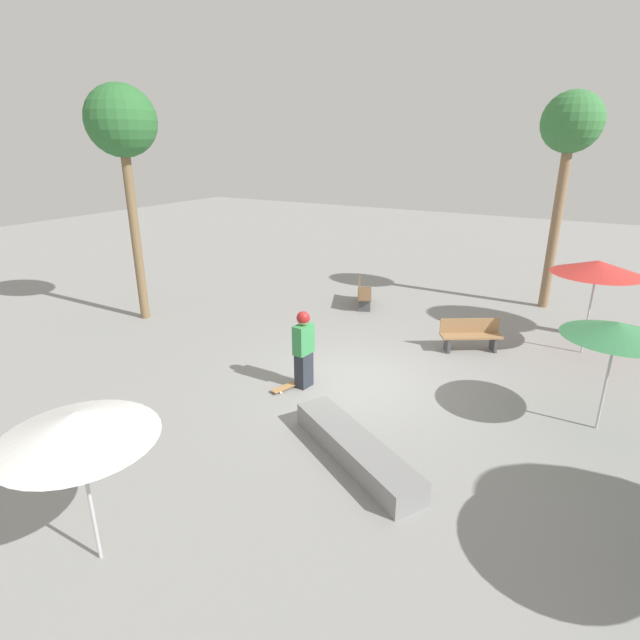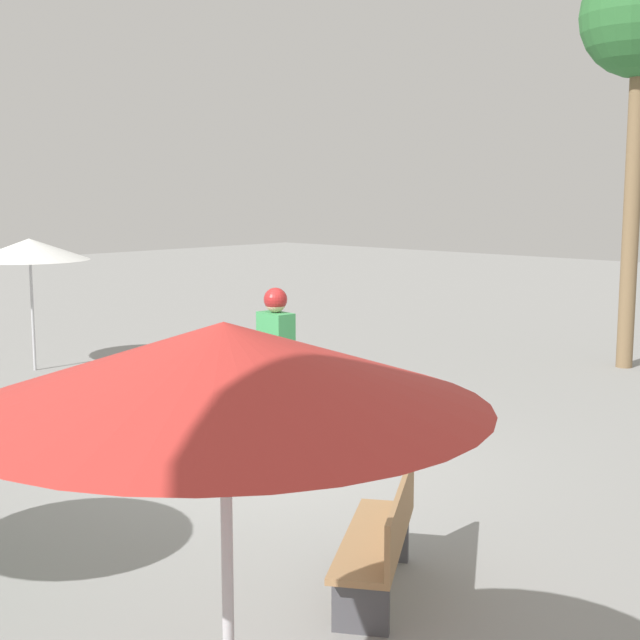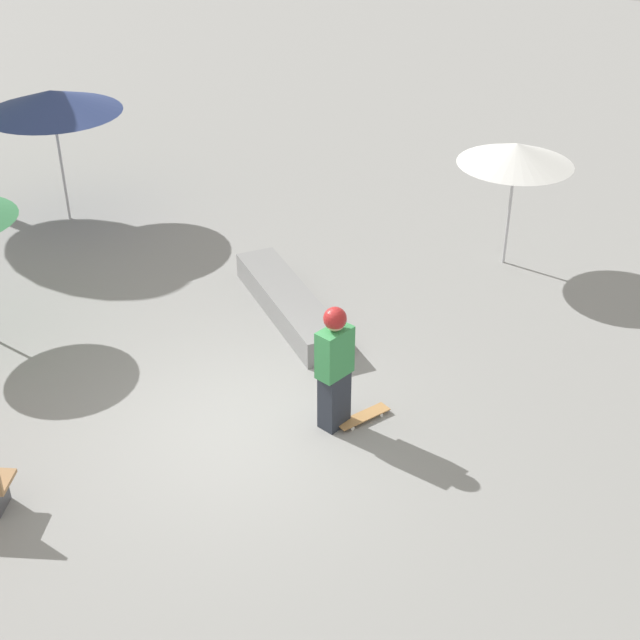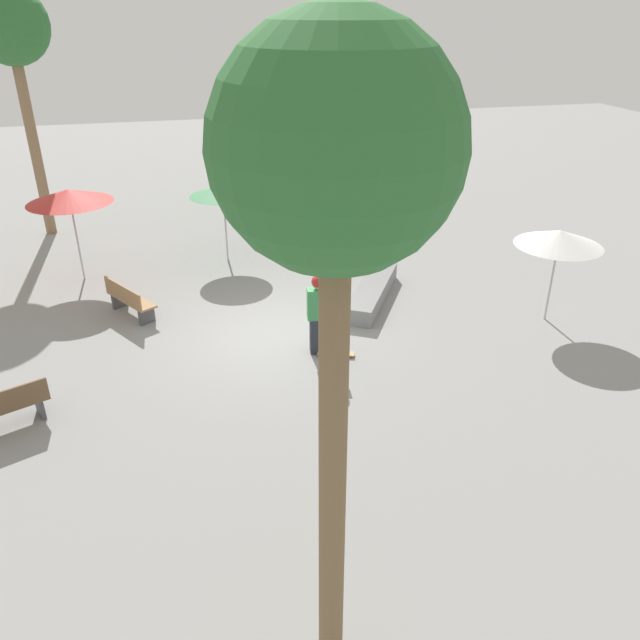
% 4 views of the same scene
% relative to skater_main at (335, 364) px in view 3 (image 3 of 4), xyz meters
% --- Properties ---
extents(ground_plane, '(60.00, 60.00, 0.00)m').
position_rel_skater_main_xyz_m(ground_plane, '(-0.96, -0.79, -0.98)').
color(ground_plane, gray).
extents(skater_main, '(0.33, 0.51, 1.81)m').
position_rel_skater_main_xyz_m(skater_main, '(0.00, 0.00, 0.00)').
color(skater_main, '#282D38').
rests_on(skater_main, ground_plane).
extents(skateboard, '(0.44, 0.82, 0.07)m').
position_rel_skater_main_xyz_m(skateboard, '(0.26, 0.31, -0.92)').
color(skateboard, '#B7844C').
rests_on(skateboard, ground_plane).
extents(concrete_ledge, '(3.06, 2.20, 0.42)m').
position_rel_skater_main_xyz_m(concrete_ledge, '(-2.25, 1.95, -0.77)').
color(concrete_ledge, gray).
rests_on(concrete_ledge, ground_plane).
extents(shade_umbrella_navy, '(2.56, 2.56, 2.56)m').
position_rel_skater_main_xyz_m(shade_umbrella_navy, '(-8.02, 2.38, 1.38)').
color(shade_umbrella_navy, '#B7B7BC').
rests_on(shade_umbrella_navy, ground_plane).
extents(shade_umbrella_white, '(1.97, 1.97, 2.23)m').
position_rel_skater_main_xyz_m(shade_umbrella_white, '(-0.23, 5.65, 1.07)').
color(shade_umbrella_white, '#B7B7BC').
rests_on(shade_umbrella_white, ground_plane).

